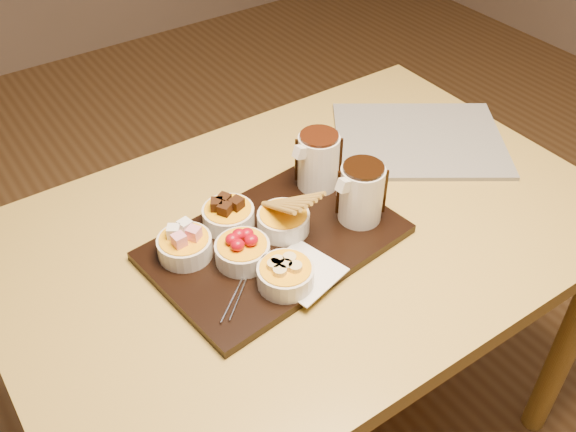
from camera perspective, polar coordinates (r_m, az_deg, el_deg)
ground at (r=1.85m, az=1.27°, el=-18.47°), size 5.00×5.00×0.00m
dining_table at (r=1.33m, az=1.67°, el=-3.96°), size 1.20×0.80×0.75m
serving_board at (r=1.21m, az=-1.17°, el=-2.35°), size 0.49×0.35×0.02m
napkin at (r=1.14m, az=1.30°, el=-5.00°), size 0.15×0.15×0.00m
bowl_marshmallows at (r=1.18m, az=-9.15°, el=-2.72°), size 0.10×0.10×0.04m
bowl_cake at (r=1.23m, az=-5.31°, el=-0.07°), size 0.10×0.10×0.04m
bowl_strawberries at (r=1.16m, az=-4.06°, el=-3.24°), size 0.10×0.10×0.04m
bowl_biscotti at (r=1.21m, az=-0.41°, el=-0.51°), size 0.10×0.10×0.04m
bowl_bananas at (r=1.11m, az=-0.22°, el=-5.34°), size 0.10×0.10×0.04m
pitcher_dark_chocolate at (r=1.22m, az=6.53°, el=1.98°), size 0.09×0.09×0.12m
pitcher_milk_chocolate at (r=1.30m, az=2.71°, el=4.87°), size 0.09×0.09×0.12m
fondue_skewers at (r=1.15m, az=-3.65°, el=-4.67°), size 0.19×0.22×0.01m
newspaper at (r=1.52m, az=11.57°, el=6.68°), size 0.49×0.47×0.01m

